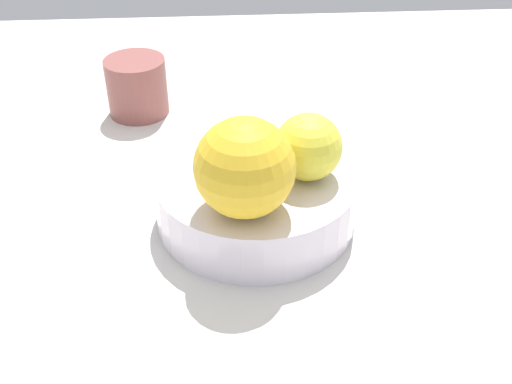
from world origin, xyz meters
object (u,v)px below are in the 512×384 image
at_px(orange_in_bowl_0, 308,147).
at_px(ceramic_cup, 137,87).
at_px(fruit_bowl, 256,197).
at_px(orange_in_bowl_1, 245,168).

xyz_separation_m(orange_in_bowl_0, ceramic_cup, (0.23, 0.18, -0.05)).
distance_m(fruit_bowl, orange_in_bowl_1, 0.09).
height_order(orange_in_bowl_0, orange_in_bowl_1, orange_in_bowl_1).
bearing_deg(fruit_bowl, orange_in_bowl_0, -96.96).
relative_size(orange_in_bowl_0, ceramic_cup, 0.84).
bearing_deg(orange_in_bowl_1, ceramic_cup, 23.24).
bearing_deg(ceramic_cup, orange_in_bowl_1, -156.76).
bearing_deg(orange_in_bowl_1, orange_in_bowl_0, -51.53).
relative_size(fruit_bowl, ceramic_cup, 2.58).
distance_m(fruit_bowl, orange_in_bowl_0, 0.07).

